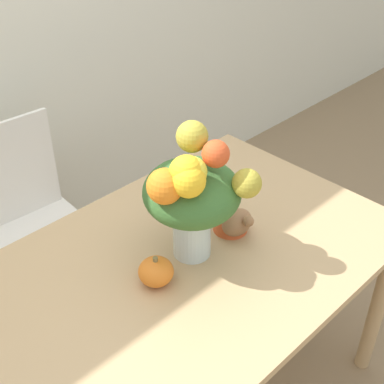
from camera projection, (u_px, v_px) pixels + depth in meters
name	position (u px, v px, depth m)	size (l,w,h in m)	color
dining_table	(175.00, 286.00, 1.76)	(1.54, 0.94, 0.76)	tan
flower_vase	(192.00, 194.00, 1.61)	(0.33, 0.34, 0.47)	silver
pumpkin	(156.00, 271.00, 1.62)	(0.11, 0.11, 0.10)	orange
turkey_figurine	(233.00, 220.00, 1.83)	(0.12, 0.16, 0.10)	#936642
dining_chair_near_window	(35.00, 225.00, 2.33)	(0.44, 0.44, 0.93)	white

